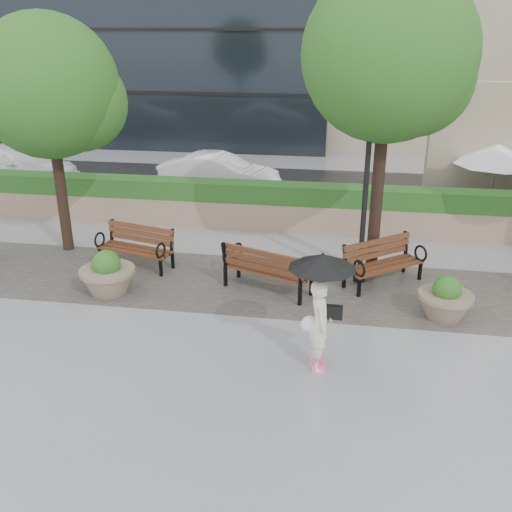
# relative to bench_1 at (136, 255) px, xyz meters

# --- Properties ---
(ground) EXTENTS (100.00, 100.00, 0.00)m
(ground) POSITION_rel_bench_1_xyz_m (3.05, -3.58, -0.30)
(ground) COLOR gray
(ground) RESTS_ON ground
(cobble_strip) EXTENTS (28.00, 3.20, 0.01)m
(cobble_strip) POSITION_rel_bench_1_xyz_m (3.05, -0.58, -0.30)
(cobble_strip) COLOR #383330
(cobble_strip) RESTS_ON ground
(hedge_wall) EXTENTS (24.00, 0.80, 1.35)m
(hedge_wall) POSITION_rel_bench_1_xyz_m (3.05, 3.42, 0.36)
(hedge_wall) COLOR #9F8166
(hedge_wall) RESTS_ON ground
(asphalt_street) EXTENTS (40.00, 7.00, 0.00)m
(asphalt_street) POSITION_rel_bench_1_xyz_m (3.05, 7.42, -0.30)
(asphalt_street) COLOR black
(asphalt_street) RESTS_ON ground
(bench_1) EXTENTS (2.01, 1.22, 1.01)m
(bench_1) POSITION_rel_bench_1_xyz_m (0.00, 0.00, 0.00)
(bench_1) COLOR #562E18
(bench_1) RESTS_ON ground
(bench_2) EXTENTS (2.15, 1.48, 1.08)m
(bench_2) POSITION_rel_bench_1_xyz_m (3.41, -0.88, 0.02)
(bench_2) COLOR #562E18
(bench_2) RESTS_ON ground
(bench_3) EXTENTS (1.96, 1.78, 1.03)m
(bench_3) POSITION_rel_bench_1_xyz_m (5.99, -0.08, 0.00)
(bench_3) COLOR #562E18
(bench_3) RESTS_ON ground
(planter_left) EXTENTS (1.22, 1.22, 1.02)m
(planter_left) POSITION_rel_bench_1_xyz_m (-0.08, -1.55, 0.10)
(planter_left) COLOR #7F6B56
(planter_left) RESTS_ON ground
(planter_right) EXTENTS (1.11, 1.11, 0.93)m
(planter_right) POSITION_rel_bench_1_xyz_m (7.17, -1.55, 0.06)
(planter_right) COLOR #7F6B56
(planter_right) RESTS_ON ground
(lamppost) EXTENTS (0.28, 0.28, 4.16)m
(lamppost) POSITION_rel_bench_1_xyz_m (5.46, -0.02, 1.54)
(lamppost) COLOR black
(lamppost) RESTS_ON ground
(tree_0) EXTENTS (3.54, 3.46, 5.94)m
(tree_0) POSITION_rel_bench_1_xyz_m (-2.07, 0.92, 3.80)
(tree_0) COLOR black
(tree_0) RESTS_ON ground
(tree_1) EXTENTS (3.73, 3.68, 6.86)m
(tree_1) POSITION_rel_bench_1_xyz_m (5.90, 0.53, 4.59)
(tree_1) COLOR black
(tree_1) RESTS_ON ground
(patio_umb_white) EXTENTS (2.50, 2.50, 2.30)m
(patio_umb_white) POSITION_rel_bench_1_xyz_m (9.44, 5.36, 1.69)
(patio_umb_white) COLOR black
(patio_umb_white) RESTS_ON ground
(car_left) EXTENTS (5.16, 2.60, 1.44)m
(car_left) POSITION_rel_bench_1_xyz_m (-7.17, 6.78, 0.42)
(car_left) COLOR white
(car_left) RESTS_ON ground
(car_right) EXTENTS (4.39, 2.05, 1.39)m
(car_right) POSITION_rel_bench_1_xyz_m (0.59, 6.85, 0.40)
(car_right) COLOR white
(car_right) RESTS_ON ground
(pedestrian) EXTENTS (1.15, 1.15, 2.11)m
(pedestrian) POSITION_rel_bench_1_xyz_m (4.72, -3.76, 0.99)
(pedestrian) COLOR beige
(pedestrian) RESTS_ON ground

